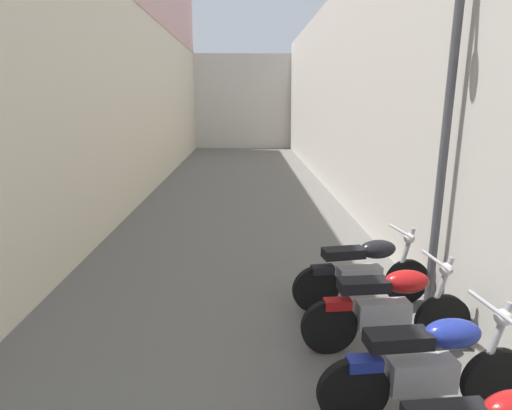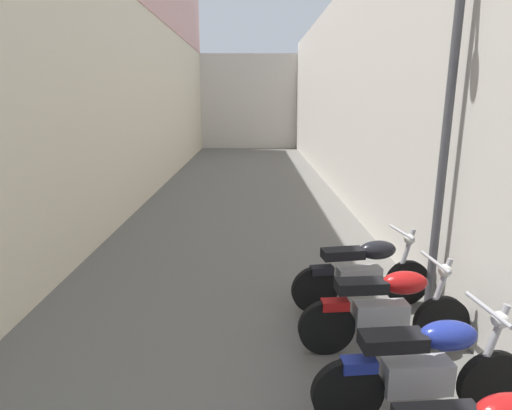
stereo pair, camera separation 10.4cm
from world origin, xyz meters
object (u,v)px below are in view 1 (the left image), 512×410
(motorcycle_sixth, at_px, (364,271))
(motorcycle_fifth, at_px, (389,307))
(street_lamp, at_px, (441,101))
(motorcycle_fourth, at_px, (429,365))

(motorcycle_sixth, bearing_deg, motorcycle_fifth, -89.99)
(motorcycle_fifth, distance_m, street_lamp, 2.36)
(motorcycle_fourth, xyz_separation_m, street_lamp, (0.70, 1.82, 2.11))
(motorcycle_fourth, xyz_separation_m, motorcycle_sixth, (-0.00, 1.99, 0.00))
(motorcycle_fifth, distance_m, motorcycle_sixth, 0.97)
(motorcycle_fifth, bearing_deg, motorcycle_sixth, 90.01)
(motorcycle_sixth, relative_size, street_lamp, 0.41)
(motorcycle_fifth, bearing_deg, motorcycle_fourth, -90.00)
(motorcycle_fourth, bearing_deg, street_lamp, 69.08)
(motorcycle_fifth, height_order, street_lamp, street_lamp)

